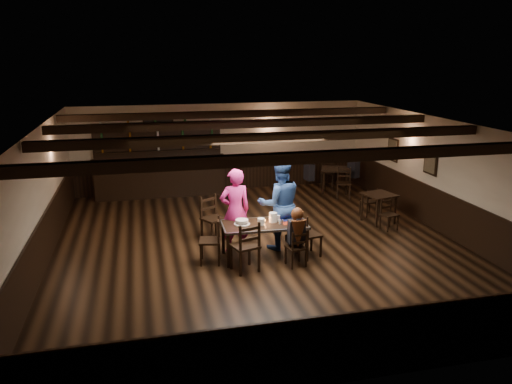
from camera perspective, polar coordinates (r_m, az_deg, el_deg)
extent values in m
plane|color=black|center=(11.28, 0.35, -6.08)|extent=(10.00, 10.00, 0.00)
cube|color=beige|center=(15.65, -3.98, 5.13)|extent=(9.00, 0.02, 2.70)
cube|color=beige|center=(6.40, 11.18, -10.70)|extent=(9.00, 0.02, 2.70)
cube|color=beige|center=(10.76, -23.61, -0.90)|extent=(0.02, 10.00, 2.70)
cube|color=beige|center=(12.67, 20.56, 1.73)|extent=(0.02, 10.00, 2.70)
cube|color=silver|center=(10.60, 0.37, 7.63)|extent=(9.00, 10.00, 0.02)
cube|color=black|center=(15.80, -3.91, 2.08)|extent=(9.00, 0.04, 1.00)
cube|color=black|center=(6.84, 10.69, -17.01)|extent=(9.00, 0.04, 1.00)
cube|color=black|center=(11.01, -22.98, -5.15)|extent=(0.04, 10.00, 1.00)
cube|color=black|center=(12.87, 20.09, -1.96)|extent=(0.04, 10.00, 1.00)
cube|color=black|center=(15.35, -11.06, 6.58)|extent=(0.90, 0.03, 1.00)
cube|color=black|center=(15.33, -11.05, 6.57)|extent=(0.80, 0.02, 0.90)
cube|color=black|center=(13.01, 19.35, 3.31)|extent=(0.03, 0.55, 0.65)
cube|color=#72664C|center=(13.00, 19.27, 3.30)|extent=(0.02, 0.45, 0.55)
cube|color=black|center=(14.62, 15.38, 4.68)|extent=(0.03, 0.55, 0.65)
cube|color=#72664C|center=(14.61, 15.31, 4.68)|extent=(0.02, 0.45, 0.55)
cube|color=black|center=(7.77, 5.62, 3.94)|extent=(8.90, 0.18, 0.18)
cube|color=black|center=(9.65, 1.78, 6.26)|extent=(8.90, 0.18, 0.18)
cube|color=black|center=(11.57, -0.81, 7.79)|extent=(8.90, 0.18, 0.18)
cube|color=black|center=(13.52, -2.67, 8.88)|extent=(8.90, 0.18, 0.18)
cube|color=black|center=(10.03, -3.20, -6.76)|extent=(0.06, 0.06, 0.71)
cube|color=black|center=(10.73, -3.77, -5.26)|extent=(0.06, 0.06, 0.71)
cube|color=black|center=(10.36, 5.83, -6.07)|extent=(0.06, 0.06, 0.71)
cube|color=black|center=(11.04, 4.69, -4.67)|extent=(0.06, 0.06, 0.71)
cube|color=black|center=(10.38, 0.95, -3.75)|extent=(1.79, 0.94, 0.04)
cube|color=#A5A8AD|center=(10.77, 0.48, -3.02)|extent=(1.75, 0.09, 0.05)
cube|color=#A5A8AD|center=(9.99, 1.46, -4.53)|extent=(1.75, 0.09, 0.05)
cube|color=#A5A8AD|center=(10.59, 5.53, -3.43)|extent=(0.06, 0.88, 0.05)
cube|color=#A5A8AD|center=(10.24, -3.78, -4.05)|extent=(0.06, 0.88, 0.05)
cube|color=black|center=(10.18, -0.78, -7.04)|extent=(0.05, 0.05, 0.49)
cube|color=black|center=(9.87, 0.35, -7.79)|extent=(0.05, 0.05, 0.49)
cube|color=black|center=(10.00, -2.86, -7.49)|extent=(0.05, 0.05, 0.49)
cube|color=black|center=(9.68, -1.78, -8.27)|extent=(0.05, 0.05, 0.49)
cube|color=black|center=(9.83, -1.28, -6.19)|extent=(0.60, 0.58, 0.05)
cube|color=black|center=(9.57, -0.72, -5.12)|extent=(0.47, 0.18, 0.52)
cube|color=black|center=(9.59, -0.71, -5.41)|extent=(0.40, 0.15, 0.06)
cube|color=black|center=(9.52, -0.72, -4.25)|extent=(0.40, 0.15, 0.06)
cube|color=black|center=(10.40, 4.97, -6.97)|extent=(0.03, 0.03, 0.37)
cube|color=black|center=(10.16, 5.75, -7.55)|extent=(0.03, 0.03, 0.37)
cube|color=black|center=(10.26, 3.42, -7.24)|extent=(0.03, 0.03, 0.37)
cube|color=black|center=(10.02, 4.16, -7.83)|extent=(0.03, 0.03, 0.37)
cube|color=black|center=(10.13, 4.60, -6.33)|extent=(0.42, 0.40, 0.03)
cube|color=black|center=(9.94, 5.01, -5.58)|extent=(0.36, 0.09, 0.39)
cube|color=black|center=(9.95, 5.01, -5.79)|extent=(0.31, 0.07, 0.04)
cube|color=black|center=(9.90, 5.03, -4.94)|extent=(0.31, 0.07, 0.04)
cube|color=black|center=(10.53, -6.20, -6.47)|extent=(0.04, 0.04, 0.46)
cube|color=black|center=(10.51, -4.22, -6.45)|extent=(0.04, 0.04, 0.46)
cube|color=black|center=(10.17, -6.32, -7.27)|extent=(0.04, 0.04, 0.46)
cube|color=black|center=(10.16, -4.27, -7.26)|extent=(0.04, 0.04, 0.46)
cube|color=black|center=(10.25, -5.29, -5.56)|extent=(0.50, 0.52, 0.04)
cube|color=black|center=(10.16, -4.30, -4.30)|extent=(0.12, 0.45, 0.48)
cube|color=black|center=(10.17, -4.30, -4.55)|extent=(0.10, 0.38, 0.05)
cube|color=black|center=(10.11, -4.32, -3.53)|extent=(0.10, 0.38, 0.05)
cube|color=black|center=(10.65, 7.41, -6.26)|extent=(0.04, 0.04, 0.45)
cube|color=black|center=(10.47, 5.76, -6.59)|extent=(0.04, 0.04, 0.45)
cube|color=black|center=(10.95, 6.35, -5.61)|extent=(0.04, 0.04, 0.45)
cube|color=black|center=(10.77, 4.72, -5.92)|extent=(0.04, 0.04, 0.45)
cube|color=black|center=(10.62, 6.10, -4.85)|extent=(0.50, 0.52, 0.04)
cube|color=black|center=(10.46, 5.30, -3.79)|extent=(0.13, 0.44, 0.47)
cube|color=black|center=(10.47, 5.29, -4.04)|extent=(0.10, 0.37, 0.05)
cube|color=black|center=(10.41, 5.32, -3.06)|extent=(0.10, 0.37, 0.05)
cube|color=black|center=(11.28, -5.01, -4.81)|extent=(0.05, 0.05, 0.49)
cube|color=black|center=(11.57, -6.21, -4.32)|extent=(0.05, 0.05, 0.49)
cube|color=black|center=(11.52, -3.40, -4.34)|extent=(0.05, 0.05, 0.49)
cube|color=black|center=(11.81, -4.61, -3.86)|extent=(0.05, 0.05, 0.49)
cube|color=black|center=(11.46, -4.84, -3.06)|extent=(0.65, 0.64, 0.05)
cube|color=black|center=(11.52, -5.47, -1.62)|extent=(0.44, 0.27, 0.52)
cube|color=black|center=(11.54, -5.46, -1.86)|extent=(0.37, 0.23, 0.06)
cube|color=black|center=(11.48, -5.49, -0.88)|extent=(0.37, 0.23, 0.06)
imported|color=#D82685|center=(10.67, -2.41, -2.14)|extent=(0.71, 0.51, 1.84)
imported|color=navy|center=(10.83, 2.73, -1.39)|extent=(1.00, 0.78, 2.01)
cube|color=black|center=(10.19, 4.42, -5.43)|extent=(0.31, 0.31, 0.13)
cube|color=black|center=(10.01, 4.64, -4.47)|extent=(0.33, 0.19, 0.46)
cylinder|color=black|center=(9.94, 4.67, -3.32)|extent=(0.10, 0.33, 0.33)
sphere|color=#D8A384|center=(9.89, 4.69, -2.53)|extent=(0.20, 0.20, 0.20)
sphere|color=#32180B|center=(9.86, 4.74, -2.53)|extent=(0.25, 0.25, 0.25)
cone|color=#32180B|center=(9.90, 4.86, -4.82)|extent=(0.19, 0.19, 0.58)
cylinder|color=white|center=(10.33, -1.62, -3.65)|extent=(0.33, 0.33, 0.01)
cylinder|color=white|center=(10.32, -1.63, -3.39)|extent=(0.26, 0.26, 0.09)
cylinder|color=silver|center=(10.32, -1.63, -3.50)|extent=(0.28, 0.28, 0.04)
cylinder|color=white|center=(10.28, 0.59, -3.39)|extent=(0.15, 0.15, 0.14)
cylinder|color=white|center=(10.45, 1.96, -2.90)|extent=(0.17, 0.17, 0.20)
cylinder|color=#A5A8AD|center=(10.45, 0.98, -3.39)|extent=(0.05, 0.05, 0.03)
sphere|color=orange|center=(10.44, 0.98, -3.23)|extent=(0.03, 0.03, 0.03)
cylinder|color=silver|center=(10.34, 2.71, -3.42)|extent=(0.04, 0.04, 0.09)
cylinder|color=#A5A8AD|center=(10.35, 3.03, -3.41)|extent=(0.04, 0.04, 0.10)
cylinder|color=silver|center=(10.53, 2.54, -2.99)|extent=(0.08, 0.08, 0.12)
cube|color=maroon|center=(10.42, 3.69, -3.55)|extent=(0.29, 0.23, 0.00)
cube|color=#101954|center=(10.62, 3.56, -3.18)|extent=(0.35, 0.30, 0.00)
cube|color=black|center=(15.29, -10.90, 1.57)|extent=(3.77, 0.60, 1.10)
cube|color=black|center=(15.16, -11.01, 3.68)|extent=(3.97, 0.70, 0.05)
cube|color=black|center=(15.43, -11.05, 3.79)|extent=(3.77, 0.10, 2.20)
cube|color=black|center=(15.29, -11.08, 4.63)|extent=(3.67, 0.22, 0.03)
cube|color=black|center=(15.23, -11.15, 5.93)|extent=(3.67, 0.22, 0.03)
cube|color=black|center=(15.17, -11.22, 7.23)|extent=(3.67, 0.22, 0.03)
cube|color=black|center=(12.95, 13.93, -0.29)|extent=(0.85, 0.85, 0.04)
cube|color=black|center=(12.66, 13.65, -2.40)|extent=(0.04, 0.04, 0.71)
cube|color=black|center=(13.09, 12.03, -1.71)|extent=(0.04, 0.04, 0.71)
cube|color=black|center=(13.04, 15.63, -2.03)|extent=(0.04, 0.04, 0.71)
cube|color=black|center=(13.45, 13.98, -1.37)|extent=(0.04, 0.04, 0.71)
cube|color=black|center=(15.60, 9.07, 2.62)|extent=(1.10, 1.10, 0.04)
cube|color=black|center=(15.36, 7.71, 1.03)|extent=(0.05, 0.05, 0.71)
cube|color=black|center=(16.03, 7.79, 1.64)|extent=(0.05, 0.05, 0.71)
cube|color=black|center=(15.36, 10.29, 0.92)|extent=(0.05, 0.05, 0.71)
cube|color=black|center=(16.03, 10.26, 1.53)|extent=(0.05, 0.05, 0.71)
cube|color=black|center=(15.15, 6.10, 2.29)|extent=(0.27, 0.37, 0.49)
sphere|color=#D8A384|center=(15.08, 6.14, 3.52)|extent=(0.19, 0.19, 0.19)
sphere|color=black|center=(15.08, 6.14, 3.62)|extent=(0.20, 0.20, 0.20)
cube|color=black|center=(15.70, 11.07, 2.57)|extent=(0.31, 0.40, 0.50)
sphere|color=#D8A384|center=(15.63, 11.14, 3.78)|extent=(0.19, 0.19, 0.19)
sphere|color=black|center=(15.63, 11.14, 3.88)|extent=(0.20, 0.20, 0.20)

